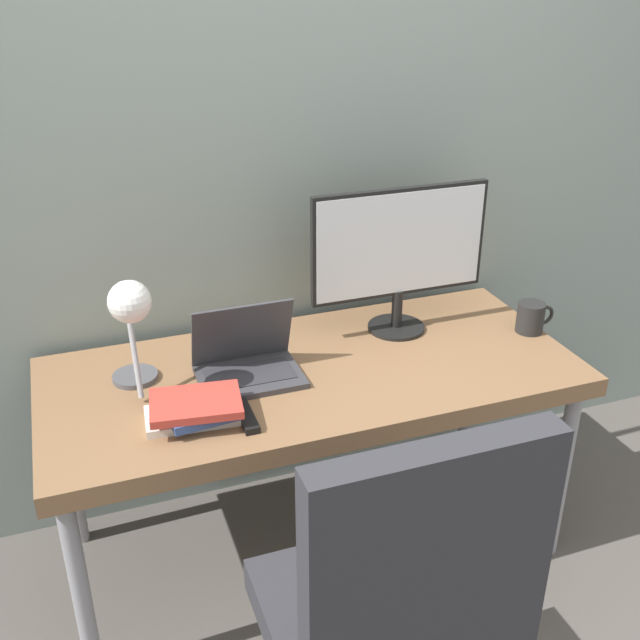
{
  "coord_description": "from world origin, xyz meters",
  "views": [
    {
      "loc": [
        -0.65,
        -1.52,
        1.85
      ],
      "look_at": [
        0.01,
        0.32,
        0.88
      ],
      "focal_mm": 42.0,
      "sensor_mm": 36.0,
      "label": 1
    }
  ],
  "objects_px": {
    "book_stack": "(196,410)",
    "office_chair": "(400,604)",
    "desk_lamp": "(131,316)",
    "laptop": "(247,362)",
    "mug": "(531,317)",
    "monitor": "(400,250)"
  },
  "relations": [
    {
      "from": "office_chair",
      "to": "mug",
      "type": "height_order",
      "value": "office_chair"
    },
    {
      "from": "monitor",
      "to": "book_stack",
      "type": "bearing_deg",
      "value": -156.38
    },
    {
      "from": "laptop",
      "to": "monitor",
      "type": "height_order",
      "value": "monitor"
    },
    {
      "from": "monitor",
      "to": "mug",
      "type": "xyz_separation_m",
      "value": [
        0.42,
        -0.17,
        -0.23
      ]
    },
    {
      "from": "monitor",
      "to": "book_stack",
      "type": "xyz_separation_m",
      "value": [
        -0.75,
        -0.33,
        -0.25
      ]
    },
    {
      "from": "monitor",
      "to": "mug",
      "type": "height_order",
      "value": "monitor"
    },
    {
      "from": "office_chair",
      "to": "laptop",
      "type": "bearing_deg",
      "value": 96.44
    },
    {
      "from": "laptop",
      "to": "desk_lamp",
      "type": "bearing_deg",
      "value": -176.34
    },
    {
      "from": "laptop",
      "to": "desk_lamp",
      "type": "xyz_separation_m",
      "value": [
        -0.32,
        -0.02,
        0.22
      ]
    },
    {
      "from": "desk_lamp",
      "to": "office_chair",
      "type": "height_order",
      "value": "office_chair"
    },
    {
      "from": "desk_lamp",
      "to": "mug",
      "type": "bearing_deg",
      "value": -0.57
    },
    {
      "from": "desk_lamp",
      "to": "mug",
      "type": "relative_size",
      "value": 2.74
    },
    {
      "from": "office_chair",
      "to": "book_stack",
      "type": "distance_m",
      "value": 0.75
    },
    {
      "from": "monitor",
      "to": "mug",
      "type": "bearing_deg",
      "value": -22.3
    },
    {
      "from": "book_stack",
      "to": "office_chair",
      "type": "bearing_deg",
      "value": -66.81
    },
    {
      "from": "desk_lamp",
      "to": "book_stack",
      "type": "relative_size",
      "value": 1.37
    },
    {
      "from": "mug",
      "to": "office_chair",
      "type": "bearing_deg",
      "value": -136.1
    },
    {
      "from": "monitor",
      "to": "book_stack",
      "type": "relative_size",
      "value": 2.2
    },
    {
      "from": "office_chair",
      "to": "desk_lamp",
      "type": "bearing_deg",
      "value": 116.26
    },
    {
      "from": "desk_lamp",
      "to": "office_chair",
      "type": "bearing_deg",
      "value": -63.74
    },
    {
      "from": "monitor",
      "to": "book_stack",
      "type": "height_order",
      "value": "monitor"
    },
    {
      "from": "laptop",
      "to": "mug",
      "type": "xyz_separation_m",
      "value": [
        0.97,
        -0.03,
        0.0
      ]
    }
  ]
}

